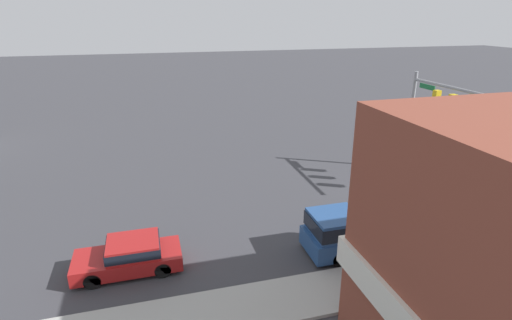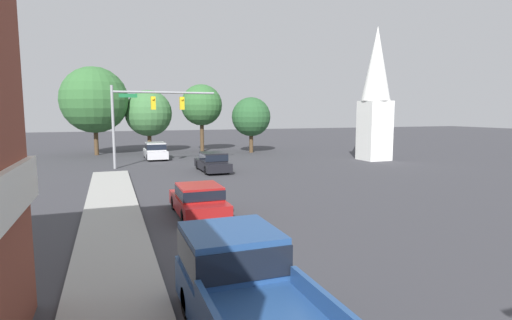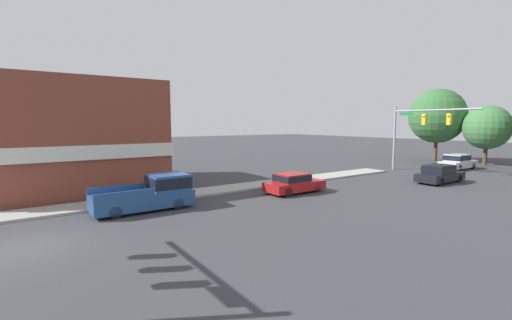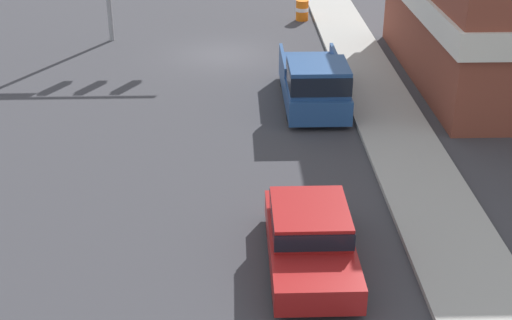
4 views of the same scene
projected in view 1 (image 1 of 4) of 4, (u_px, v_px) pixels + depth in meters
name	position (u px, v px, depth m)	size (l,w,h in m)	color
ground_plane	(422.00, 203.00, 22.58)	(200.00, 200.00, 0.00)	#38383D
sidewalk_curb	(506.00, 257.00, 17.40)	(2.40, 60.00, 0.14)	#9E9E99
near_signal_assembly	(437.00, 106.00, 24.10)	(6.70, 0.49, 6.61)	gray
car_lead	(130.00, 255.00, 16.44)	(1.90, 4.31, 1.38)	black
pickup_truck_parked	(353.00, 232.00, 17.76)	(2.09, 5.41, 1.93)	black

